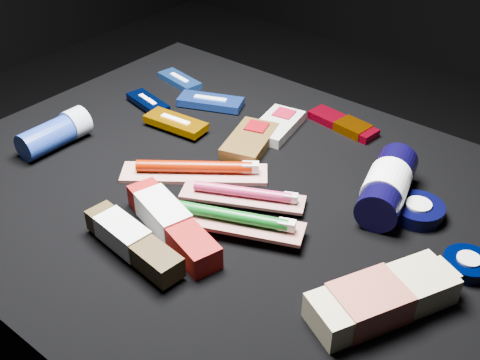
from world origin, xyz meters
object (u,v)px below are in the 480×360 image
Objects in this scene: bodywash_bottle at (380,299)px; deodorant_stick at (56,133)px; lotion_bottle at (387,185)px; toothpaste_carton_red at (169,221)px.

deodorant_stick is at bearing -152.96° from bodywash_bottle.
deodorant_stick is (-0.54, -0.22, -0.01)m from lotion_bottle.
bodywash_bottle is at bearing -79.23° from lotion_bottle.
deodorant_stick is at bearing -170.97° from toothpaste_carton_red.
lotion_bottle reaches higher than bodywash_bottle.
lotion_bottle is at bearing 22.90° from deodorant_stick.
lotion_bottle is 0.58m from deodorant_stick.
bodywash_bottle is (0.10, -0.21, -0.01)m from lotion_bottle.
bodywash_bottle is at bearing 26.58° from toothpaste_carton_red.
toothpaste_carton_red is (-0.31, -0.05, -0.00)m from bodywash_bottle.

